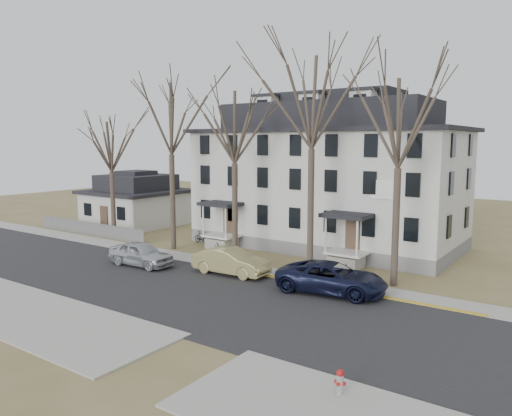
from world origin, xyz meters
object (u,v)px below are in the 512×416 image
Objects in this scene: bicycle_left at (214,243)px; boarding_house at (327,178)px; tree_mid_right at (400,117)px; tree_far_left at (171,113)px; car_tan at (231,262)px; car_silver at (141,254)px; fire_hydrant at (340,382)px; tree_bungalow at (111,143)px; tree_mid_left at (234,122)px; tree_center at (312,95)px; bicycle_right at (201,238)px; small_house at (137,202)px; car_navy at (332,278)px.

boarding_house is at bearing -17.85° from bicycle_left.
tree_mid_right reaches higher than bicycle_left.
tree_far_left is 2.76× the size of car_tan.
car_silver reaches higher than fire_hydrant.
tree_bungalow reaches higher than car_tan.
tree_center is at bearing 0.00° from tree_mid_left.
tree_mid_left is (6.00, 0.00, -0.74)m from tree_far_left.
boarding_house is at bearing 136.19° from tree_mid_right.
boarding_house is 11.22m from bicycle_right.
small_house is at bearing 159.97° from tree_mid_left.
tree_bungalow is 12.80m from car_silver.
fire_hydrant is (19.88, -15.97, -0.03)m from bicycle_right.
boarding_house reaches higher than bicycle_right.
tree_far_left reaches higher than bicycle_right.
boarding_house is 24.82m from fire_hydrant.
tree_bungalow is at bearing 126.02° from bicycle_left.
small_house is 25.41m from tree_center.
tree_far_left is at bearing 180.00° from tree_mid_left.
car_navy reaches higher than car_silver.
tree_bungalow is at bearing 180.00° from tree_mid_left.
tree_mid_left is at bearing 180.00° from tree_center.
tree_mid_right is 2.13× the size of car_navy.
car_silver is 6.48m from car_tan.
tree_mid_right is 1.18× the size of tree_bungalow.
car_tan is at bearing -135.80° from tree_center.
car_silver is 8.05m from bicycle_right.
car_tan is (6.25, 1.70, 0.01)m from car_silver.
car_silver is 20.02m from fire_hydrant.
car_tan is at bearing -12.96° from tree_bungalow.
car_tan is at bearing 140.95° from fire_hydrant.
tree_far_left reaches higher than car_tan.
bicycle_right is at bearing 141.23° from fire_hydrant.
tree_mid_left is 7.23× the size of bicycle_left.
boarding_house reaches higher than tree_bungalow.
car_tan is at bearing -56.24° from tree_mid_left.
car_silver is 13.24m from car_navy.
tree_bungalow is 2.28× the size of car_silver.
car_navy is (15.23, -3.44, -9.51)m from tree_far_left.
boarding_house is at bearing 27.01° from tree_bungalow.
small_house is 12.20m from bicycle_right.
tree_far_left reaches higher than tree_bungalow.
car_silver is (13.11, -11.43, -1.44)m from small_house.
small_house is at bearing 150.61° from tree_far_left.
tree_center reaches higher than car_navy.
small_house reaches higher than car_navy.
car_tan is (2.36, -3.54, -8.78)m from tree_mid_left.
tree_mid_left reaches higher than car_navy.
small_house is at bearing -174.41° from boarding_house.
tree_center reaches higher than bicycle_left.
bicycle_left is at bearing 170.02° from tree_center.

